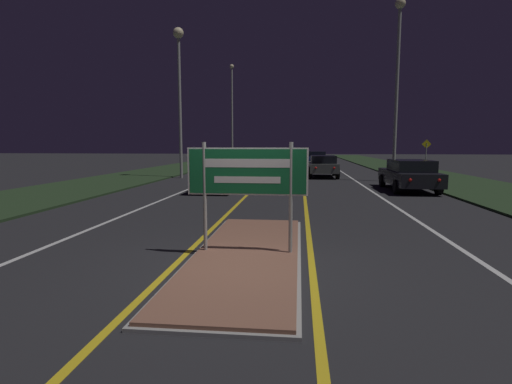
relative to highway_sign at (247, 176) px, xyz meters
name	(u,v)px	position (x,y,z in m)	size (l,w,h in m)	color
ground_plane	(244,265)	(0.00, -0.53, -1.52)	(160.00, 160.00, 0.00)	#232326
median_island	(247,254)	(0.00, 0.00, -1.48)	(2.00, 6.41, 0.10)	#999993
verge_left	(148,174)	(-9.50, 19.47, -1.48)	(5.00, 100.00, 0.08)	#23381E
verge_right	(432,176)	(9.50, 19.47, -1.48)	(5.00, 100.00, 0.08)	#23381E
centre_line_yellow_left	(272,171)	(-1.19, 24.47, -1.52)	(0.12, 70.00, 0.01)	gold
centre_line_yellow_right	(302,171)	(1.19, 24.47, -1.52)	(0.12, 70.00, 0.01)	gold
lane_line_white_left	(235,170)	(-4.20, 24.47, -1.52)	(0.12, 70.00, 0.01)	silver
lane_line_white_right	(341,171)	(4.20, 24.47, -1.52)	(0.12, 70.00, 0.01)	silver
edge_line_white_left	(198,170)	(-7.20, 24.47, -1.52)	(0.10, 70.00, 0.01)	silver
edge_line_white_right	(380,171)	(7.20, 24.47, -1.52)	(0.10, 70.00, 0.01)	silver
highway_sign	(247,176)	(0.00, 0.00, 0.00)	(2.23, 0.07, 2.04)	#9E9E99
streetlight_left_near	(179,72)	(-6.34, 16.90, 4.90)	(0.64, 0.64, 9.03)	#9E9E99
streetlight_left_far	(232,106)	(-6.16, 34.98, 4.60)	(0.45, 0.45, 10.37)	#9E9E99
streetlight_right_near	(398,63)	(6.27, 16.03, 5.03)	(0.56, 0.56, 9.93)	#9E9E99
car_receding_0	(409,174)	(5.93, 11.48, -0.79)	(1.94, 4.80, 1.40)	black
car_receding_1	(323,165)	(2.46, 18.56, -0.78)	(1.87, 4.23, 1.38)	#4C514C
car_receding_2	(316,158)	(2.55, 30.67, -0.75)	(1.89, 4.69, 1.44)	navy
car_approaching_0	(220,174)	(-2.65, 10.60, -0.79)	(1.87, 4.17, 1.39)	#4C514C
car_approaching_1	(256,161)	(-2.48, 24.50, -0.73)	(1.98, 4.46, 1.52)	silver
warning_sign	(426,154)	(9.24, 20.10, -0.04)	(0.60, 0.06, 2.32)	#9E9E99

